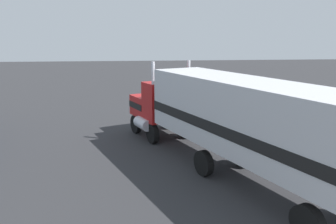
% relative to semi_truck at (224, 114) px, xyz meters
% --- Properties ---
extents(ground_plane, '(120.00, 120.00, 0.00)m').
position_rel_semi_truck_xyz_m(ground_plane, '(5.75, 1.90, -2.52)').
color(ground_plane, '#2D2D30').
extents(lane_stripe_near, '(4.16, 1.74, 0.01)m').
position_rel_semi_truck_xyz_m(lane_stripe_near, '(6.27, -1.60, -2.52)').
color(lane_stripe_near, silver).
rests_on(lane_stripe_near, ground_plane).
extents(lane_stripe_mid, '(4.08, 1.95, 0.01)m').
position_rel_semi_truck_xyz_m(lane_stripe_mid, '(5.49, -4.60, -2.52)').
color(lane_stripe_mid, silver).
rests_on(lane_stripe_mid, ground_plane).
extents(semi_truck, '(14.02, 7.80, 4.50)m').
position_rel_semi_truck_xyz_m(semi_truck, '(0.00, 0.00, 0.00)').
color(semi_truck, '#B21919').
rests_on(semi_truck, ground_plane).
extents(person_bystander, '(0.34, 0.45, 1.63)m').
position_rel_semi_truck_xyz_m(person_bystander, '(0.52, -3.03, -1.63)').
color(person_bystander, black).
rests_on(person_bystander, ground_plane).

